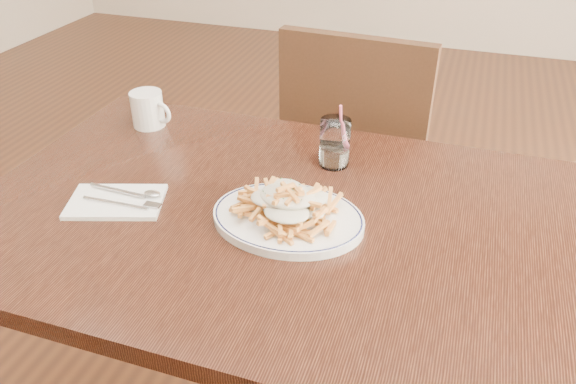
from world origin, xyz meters
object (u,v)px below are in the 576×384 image
(table, at_px, (270,240))
(fries_plate, at_px, (288,218))
(water_glass, at_px, (335,145))
(chair_far, at_px, (358,154))
(loaded_fries, at_px, (288,200))
(coffee_mug, at_px, (148,109))

(table, distance_m, fries_plate, 0.11)
(water_glass, bearing_deg, chair_far, 93.62)
(fries_plate, bearing_deg, chair_far, 90.21)
(table, relative_size, water_glass, 8.04)
(fries_plate, distance_m, water_glass, 0.25)
(chair_far, relative_size, loaded_fries, 4.64)
(table, distance_m, chair_far, 0.69)
(chair_far, relative_size, coffee_mug, 8.18)
(water_glass, xyz_separation_m, coffee_mug, (-0.50, 0.04, -0.00))
(fries_plate, height_order, loaded_fries, loaded_fries)
(fries_plate, bearing_deg, loaded_fries, -26.57)
(coffee_mug, bearing_deg, table, -31.71)
(chair_far, relative_size, water_glass, 6.27)
(chair_far, bearing_deg, loaded_fries, -89.79)
(loaded_fries, relative_size, water_glass, 1.35)
(chair_far, distance_m, coffee_mug, 0.68)
(fries_plate, xyz_separation_m, water_glass, (0.03, 0.25, 0.04))
(chair_far, xyz_separation_m, fries_plate, (0.00, -0.71, 0.23))
(table, height_order, loaded_fries, loaded_fries)
(table, height_order, chair_far, chair_far)
(loaded_fries, bearing_deg, coffee_mug, 148.19)
(table, xyz_separation_m, fries_plate, (0.05, -0.03, 0.09))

